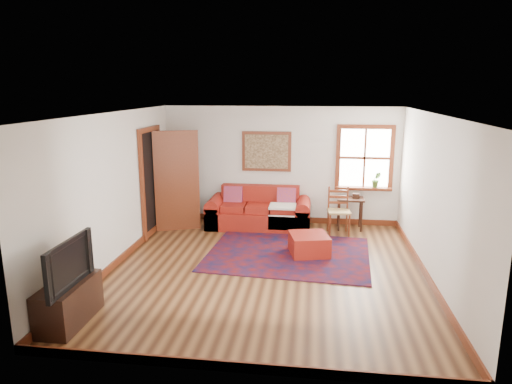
# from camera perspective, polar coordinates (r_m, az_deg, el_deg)

# --- Properties ---
(ground) EXTENTS (5.50, 5.50, 0.00)m
(ground) POSITION_cam_1_polar(r_m,az_deg,el_deg) (7.48, 1.33, -9.70)
(ground) COLOR #3F2211
(ground) RESTS_ON ground
(room_envelope) EXTENTS (5.04, 5.54, 2.52)m
(room_envelope) POSITION_cam_1_polar(r_m,az_deg,el_deg) (7.03, 1.41, 2.86)
(room_envelope) COLOR silver
(room_envelope) RESTS_ON ground
(window) EXTENTS (1.18, 0.20, 1.38)m
(window) POSITION_cam_1_polar(r_m,az_deg,el_deg) (9.76, 13.57, 3.34)
(window) COLOR white
(window) RESTS_ON ground
(doorway) EXTENTS (0.89, 1.08, 2.14)m
(doorway) POSITION_cam_1_polar(r_m,az_deg,el_deg) (9.31, -11.07, 1.48)
(doorway) COLOR black
(doorway) RESTS_ON ground
(framed_artwork) EXTENTS (1.05, 0.07, 0.85)m
(framed_artwork) POSITION_cam_1_polar(r_m,az_deg,el_deg) (9.73, 1.32, 5.08)
(framed_artwork) COLOR maroon
(framed_artwork) RESTS_ON ground
(persian_rug) EXTENTS (2.95, 2.43, 0.02)m
(persian_rug) POSITION_cam_1_polar(r_m,az_deg,el_deg) (8.16, 4.04, -7.70)
(persian_rug) COLOR #530B0D
(persian_rug) RESTS_ON ground
(red_leather_sofa) EXTENTS (2.15, 0.89, 0.84)m
(red_leather_sofa) POSITION_cam_1_polar(r_m,az_deg,el_deg) (9.63, 0.40, -2.73)
(red_leather_sofa) COLOR maroon
(red_leather_sofa) RESTS_ON ground
(red_ottoman) EXTENTS (0.77, 0.77, 0.37)m
(red_ottoman) POSITION_cam_1_polar(r_m,az_deg,el_deg) (8.12, 6.65, -6.55)
(red_ottoman) COLOR maroon
(red_ottoman) RESTS_ON ground
(side_table) EXTENTS (0.55, 0.41, 0.66)m
(side_table) POSITION_cam_1_polar(r_m,az_deg,el_deg) (9.59, 11.68, -1.45)
(side_table) COLOR black
(side_table) RESTS_ON ground
(ladder_back_chair) EXTENTS (0.47, 0.45, 0.94)m
(ladder_back_chair) POSITION_cam_1_polar(r_m,az_deg,el_deg) (9.28, 10.29, -2.09)
(ladder_back_chair) COLOR tan
(ladder_back_chair) RESTS_ON ground
(media_cabinet) EXTENTS (0.44, 0.97, 0.53)m
(media_cabinet) POSITION_cam_1_polar(r_m,az_deg,el_deg) (6.29, -22.36, -12.68)
(media_cabinet) COLOR black
(media_cabinet) RESTS_ON ground
(television) EXTENTS (0.13, 1.03, 0.59)m
(television) POSITION_cam_1_polar(r_m,az_deg,el_deg) (5.99, -23.11, -8.20)
(television) COLOR black
(television) RESTS_ON media_cabinet
(candle_hurricane) EXTENTS (0.12, 0.12, 0.18)m
(candle_hurricane) POSITION_cam_1_polar(r_m,az_deg,el_deg) (6.42, -20.61, -8.57)
(candle_hurricane) COLOR silver
(candle_hurricane) RESTS_ON media_cabinet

